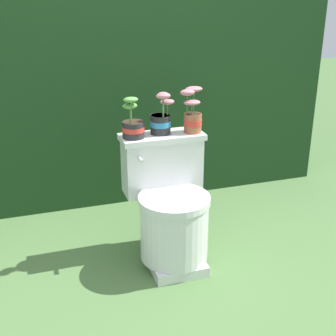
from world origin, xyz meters
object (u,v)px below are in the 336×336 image
object	(u,v)px
potted_plant_left	(133,126)
potted_plant_midleft	(161,120)
toilet	(170,209)
potted_plant_middle	(192,115)

from	to	relation	value
potted_plant_left	potted_plant_midleft	size ratio (longest dim) A/B	0.97
toilet	potted_plant_midleft	distance (m)	0.48
potted_plant_midleft	potted_plant_middle	distance (m)	0.17
potted_plant_left	potted_plant_middle	distance (m)	0.33
potted_plant_left	potted_plant_middle	size ratio (longest dim) A/B	0.94
toilet	potted_plant_middle	world-z (taller)	potted_plant_middle
toilet	potted_plant_left	size ratio (longest dim) A/B	3.05
potted_plant_midleft	toilet	bearing A→B (deg)	-89.70
potted_plant_midleft	potted_plant_left	bearing A→B (deg)	-171.90
potted_plant_left	toilet	bearing A→B (deg)	-39.59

